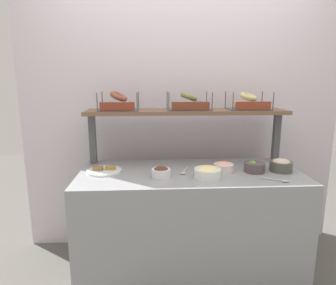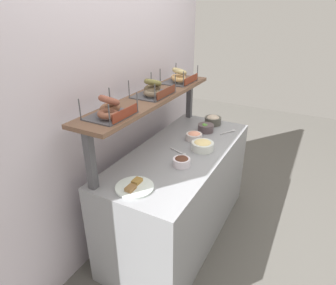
# 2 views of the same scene
# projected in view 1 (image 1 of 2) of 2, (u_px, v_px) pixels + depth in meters

# --- Properties ---
(ground_plane) EXTENTS (8.00, 8.00, 0.00)m
(ground_plane) POSITION_uv_depth(u_px,v_px,m) (188.00, 274.00, 2.30)
(ground_plane) COLOR #595651
(back_wall) EXTENTS (2.82, 0.06, 2.40)m
(back_wall) POSITION_uv_depth(u_px,v_px,m) (183.00, 116.00, 2.59)
(back_wall) COLOR silver
(back_wall) RESTS_ON ground_plane
(deli_counter) EXTENTS (1.62, 0.70, 0.85)m
(deli_counter) POSITION_uv_depth(u_px,v_px,m) (189.00, 225.00, 2.21)
(deli_counter) COLOR gray
(deli_counter) RESTS_ON ground_plane
(shelf_riser_left) EXTENTS (0.05, 0.05, 0.40)m
(shelf_riser_left) POSITION_uv_depth(u_px,v_px,m) (93.00, 139.00, 2.31)
(shelf_riser_left) COLOR #4C4C51
(shelf_riser_left) RESTS_ON deli_counter
(shelf_riser_right) EXTENTS (0.05, 0.05, 0.40)m
(shelf_riser_right) POSITION_uv_depth(u_px,v_px,m) (276.00, 137.00, 2.39)
(shelf_riser_right) COLOR #4C4C51
(shelf_riser_right) RESTS_ON deli_counter
(upper_shelf) EXTENTS (1.58, 0.32, 0.03)m
(upper_shelf) POSITION_uv_depth(u_px,v_px,m) (186.00, 112.00, 2.30)
(upper_shelf) COLOR brown
(upper_shelf) RESTS_ON shelf_riser_left
(bowl_egg_salad) EXTENTS (0.18, 0.18, 0.08)m
(bowl_egg_salad) POSITION_uv_depth(u_px,v_px,m) (207.00, 172.00, 1.97)
(bowl_egg_salad) COLOR silver
(bowl_egg_salad) RESTS_ON deli_counter
(bowl_veggie_mix) EXTENTS (0.15, 0.15, 0.08)m
(bowl_veggie_mix) POSITION_uv_depth(u_px,v_px,m) (254.00, 167.00, 2.11)
(bowl_veggie_mix) COLOR #4F4144
(bowl_veggie_mix) RESTS_ON deli_counter
(bowl_tuna_salad) EXTENTS (0.16, 0.16, 0.10)m
(bowl_tuna_salad) POSITION_uv_depth(u_px,v_px,m) (281.00, 165.00, 2.12)
(bowl_tuna_salad) COLOR #4C4A41
(bowl_tuna_salad) RESTS_ON deli_counter
(bowl_chocolate_spread) EXTENTS (0.13, 0.13, 0.07)m
(bowl_chocolate_spread) POSITION_uv_depth(u_px,v_px,m) (161.00, 172.00, 2.00)
(bowl_chocolate_spread) COLOR white
(bowl_chocolate_spread) RESTS_ON deli_counter
(bowl_lox_spread) EXTENTS (0.14, 0.14, 0.07)m
(bowl_lox_spread) POSITION_uv_depth(u_px,v_px,m) (224.00, 167.00, 2.12)
(bowl_lox_spread) COLOR silver
(bowl_lox_spread) RESTS_ON deli_counter
(serving_plate_white) EXTENTS (0.25, 0.25, 0.04)m
(serving_plate_white) POSITION_uv_depth(u_px,v_px,m) (104.00, 170.00, 2.12)
(serving_plate_white) COLOR white
(serving_plate_white) RESTS_ON deli_counter
(serving_spoon_near_plate) EXTENTS (0.16, 0.10, 0.01)m
(serving_spoon_near_plate) POSITION_uv_depth(u_px,v_px,m) (279.00, 180.00, 1.92)
(serving_spoon_near_plate) COLOR #B7B7BC
(serving_spoon_near_plate) RESTS_ON deli_counter
(serving_spoon_by_edge) EXTENTS (0.08, 0.17, 0.01)m
(serving_spoon_by_edge) POSITION_uv_depth(u_px,v_px,m) (184.00, 172.00, 2.10)
(serving_spoon_by_edge) COLOR #B7B7BC
(serving_spoon_by_edge) RESTS_ON deli_counter
(bagel_basket_cinnamon_raisin) EXTENTS (0.30, 0.26, 0.16)m
(bagel_basket_cinnamon_raisin) POSITION_uv_depth(u_px,v_px,m) (119.00, 104.00, 2.25)
(bagel_basket_cinnamon_raisin) COLOR #4C4C51
(bagel_basket_cinnamon_raisin) RESTS_ON upper_shelf
(bagel_basket_poppy) EXTENTS (0.34, 0.26, 0.15)m
(bagel_basket_poppy) POSITION_uv_depth(u_px,v_px,m) (188.00, 104.00, 2.28)
(bagel_basket_poppy) COLOR #4C4C51
(bagel_basket_poppy) RESTS_ON upper_shelf
(bagel_basket_plain) EXTENTS (0.32, 0.26, 0.14)m
(bagel_basket_plain) POSITION_uv_depth(u_px,v_px,m) (248.00, 104.00, 2.31)
(bagel_basket_plain) COLOR #4C4C51
(bagel_basket_plain) RESTS_ON upper_shelf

